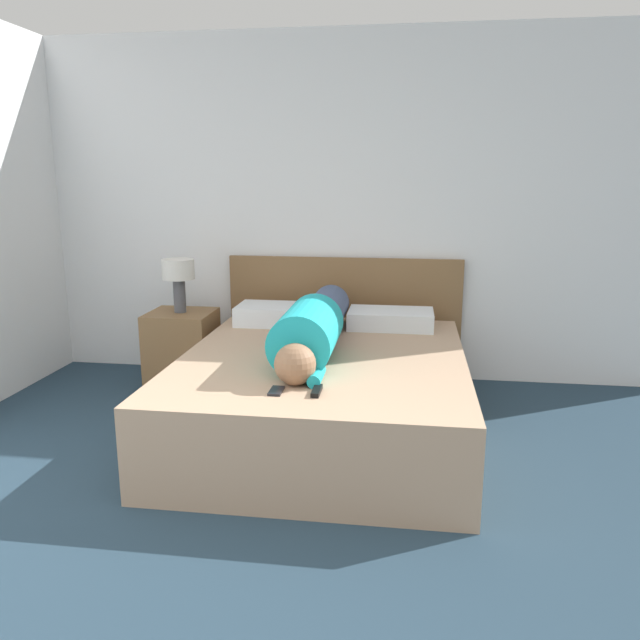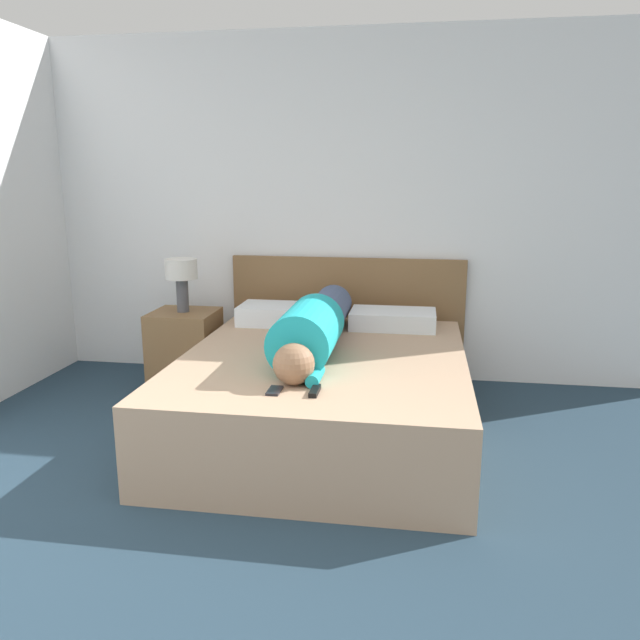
% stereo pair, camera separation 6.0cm
% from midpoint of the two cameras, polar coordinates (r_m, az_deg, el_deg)
% --- Properties ---
extents(wall_back, '(5.48, 0.06, 2.60)m').
position_cam_midpoint_polar(wall_back, '(4.85, 0.66, 10.04)').
color(wall_back, white).
rests_on(wall_back, ground_plane).
extents(bed, '(1.68, 2.04, 0.50)m').
position_cam_midpoint_polar(bed, '(3.84, 0.82, -6.80)').
color(bed, tan).
rests_on(bed, ground_plane).
extents(headboard, '(1.80, 0.04, 0.94)m').
position_cam_midpoint_polar(headboard, '(4.87, 2.79, 0.20)').
color(headboard, brown).
rests_on(headboard, ground_plane).
extents(nightstand, '(0.47, 0.44, 0.57)m').
position_cam_midpoint_polar(nightstand, '(4.79, -11.87, -2.59)').
color(nightstand, brown).
rests_on(nightstand, ground_plane).
extents(table_lamp, '(0.23, 0.23, 0.39)m').
position_cam_midpoint_polar(table_lamp, '(4.67, -12.20, 4.14)').
color(table_lamp, '#4C4C51').
rests_on(table_lamp, nightstand).
extents(person_lying, '(0.35, 1.60, 0.35)m').
position_cam_midpoint_polar(person_lying, '(3.80, -0.05, -0.66)').
color(person_lying, '#936B4C').
rests_on(person_lying, bed).
extents(pillow_near_headboard, '(0.63, 0.36, 0.14)m').
position_cam_midpoint_polar(pillow_near_headboard, '(4.54, -3.01, 0.52)').
color(pillow_near_headboard, white).
rests_on(pillow_near_headboard, bed).
extents(pillow_second, '(0.60, 0.36, 0.12)m').
position_cam_midpoint_polar(pillow_second, '(4.45, 7.06, 0.08)').
color(pillow_second, white).
rests_on(pillow_second, bed).
extents(tv_remote, '(0.04, 0.15, 0.02)m').
position_cam_midpoint_polar(tv_remote, '(3.11, 0.08, -6.50)').
color(tv_remote, black).
rests_on(tv_remote, bed).
extents(cell_phone, '(0.06, 0.13, 0.01)m').
position_cam_midpoint_polar(cell_phone, '(3.14, -3.63, -6.46)').
color(cell_phone, black).
rests_on(cell_phone, bed).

